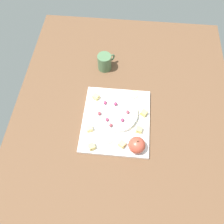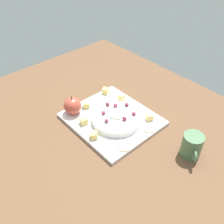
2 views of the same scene
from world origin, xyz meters
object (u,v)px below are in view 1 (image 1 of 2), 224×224
cup (105,62)px  cheese_cube_3 (139,130)px  cracker_0 (106,93)px  cheese_cube_2 (122,144)px  cheese_cube_1 (144,112)px  cracker_1 (109,139)px  grape_2 (111,125)px  apple_slice_0 (115,113)px  grape_5 (122,120)px  cheese_cube_5 (96,97)px  cheese_cube_4 (90,129)px  platter (116,120)px  cracker_2 (134,95)px  grape_0 (108,120)px  grape_1 (100,113)px  serving_dish (117,113)px  grape_3 (105,103)px  cheese_cube_0 (92,147)px  grape_6 (116,104)px  apple_whole (137,145)px  grape_4 (128,112)px

cup → cheese_cube_3: bearing=27.8°
cracker_0 → cheese_cube_2: bearing=20.1°
cheese_cube_1 → cracker_0: size_ratio=0.53×
cheese_cube_2 → cracker_1: cheese_cube_2 is taller
cheese_cube_3 → grape_2: (-0.07, -11.93, 1.93)cm
cracker_0 → apple_slice_0: (11.76, 5.38, 2.50)cm
cheese_cube_1 → cracker_1: 20.00cm
cracker_0 → grape_5: bearing=28.7°
cheese_cube_2 → apple_slice_0: apple_slice_0 is taller
cracker_0 → cup: (-16.37, -2.27, 2.56)cm
cheese_cube_5 → cheese_cube_4: bearing=-2.5°
platter → grape_2: size_ratio=19.41×
platter → cracker_2: cracker_2 is taller
grape_0 → grape_1: bearing=-125.7°
cheese_cube_1 → grape_2: 16.41cm
serving_dish → cracker_1: size_ratio=4.06×
cracker_0 → cheese_cube_5: bearing=-50.1°
grape_3 → grape_5: same height
cheese_cube_0 → cracker_0: (-27.82, 2.84, -1.03)cm
cheese_cube_1 → grape_1: bearing=-79.7°
grape_2 → apple_slice_0: 6.68cm
cracker_2 → cup: cup is taller
grape_5 → grape_6: size_ratio=1.00×
apple_whole → grape_2: apple_whole is taller
cracker_0 → cracker_1: same height
grape_0 → cheese_cube_1: bearing=111.4°
platter → cheese_cube_3: bearing=65.4°
grape_0 → grape_2: size_ratio=1.00×
serving_dish → cracker_2: bearing=147.8°
cracker_0 → grape_6: 9.69cm
grape_1 → grape_3: grape_1 is taller
grape_3 → grape_4: (3.83, 10.26, 0.01)cm
cheese_cube_5 → grape_1: 10.21cm
grape_3 → apple_slice_0: (4.34, 4.83, -0.38)cm
apple_slice_0 → cup: bearing=-164.8°
cracker_2 → grape_3: grape_3 is taller
grape_6 → platter: bearing=7.2°
platter → cheese_cube_1: bearing=109.0°
serving_dish → grape_1: grape_1 is taller
grape_5 → cheese_cube_4: bearing=-71.8°
platter → apple_whole: (12.56, 9.30, 4.18)cm
cheese_cube_5 → grape_2: size_ratio=1.45×
grape_0 → grape_3: (-8.34, -1.78, -0.04)cm
serving_dish → grape_4: (0.02, 4.91, 1.90)cm
cracker_2 → platter: bearing=-27.0°
grape_1 → apple_slice_0: (-1.36, 6.72, -0.45)cm
apple_whole → grape_5: (-10.89, -6.82, -0.37)cm
grape_1 → cup: 29.51cm
cheese_cube_1 → grape_5: bearing=-58.6°
platter → grape_4: grape_4 is taller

